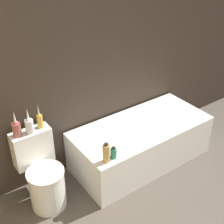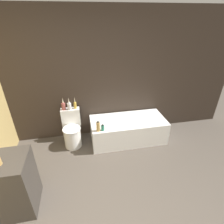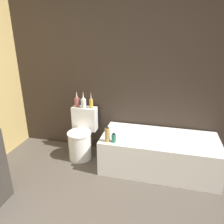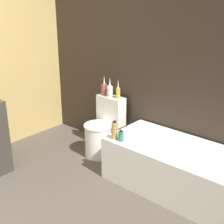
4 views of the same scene
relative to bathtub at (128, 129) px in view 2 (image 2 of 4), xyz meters
The scene contains 9 objects.
wall_back_tiled 1.35m from the bathtub, 150.98° to the left, with size 6.40×0.06×2.60m.
bathtub is the anchor object (origin of this frame).
toilet 1.18m from the bathtub, behind, with size 0.38×0.51×0.74m.
vanity_counter 2.34m from the bathtub, 148.79° to the right, with size 0.66×0.53×0.87m.
vase_gold 1.43m from the bathtub, 169.37° to the left, with size 0.08×0.08×0.26m.
vase_silver 1.33m from the bathtub, 169.25° to the left, with size 0.08×0.08×0.26m.
vase_bronze 1.23m from the bathtub, 166.81° to the left, with size 0.06×0.06×0.25m.
shampoo_bottle_tall 0.80m from the bathtub, 157.37° to the right, with size 0.07×0.07×0.21m.
shampoo_bottle_short 0.71m from the bathtub, 154.73° to the right, with size 0.06×0.06×0.13m.
Camera 2 is at (-0.19, -1.11, 2.41)m, focal length 28.00 mm.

